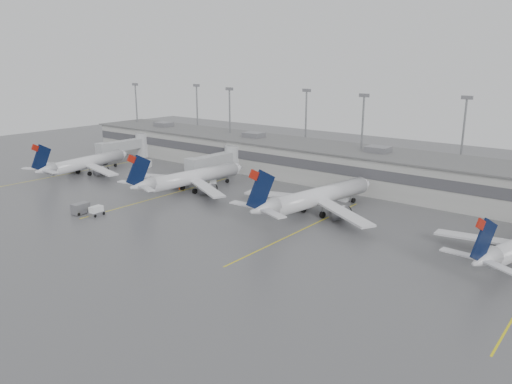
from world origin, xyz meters
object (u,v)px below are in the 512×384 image
Objects in this scene: jet_far_left at (84,163)px; jet_mid_right at (315,197)px; jet_mid_left at (190,177)px; baggage_tug at (96,212)px.

jet_mid_right is at bearing -2.46° from jet_far_left.
jet_mid_left is at bearing -0.82° from jet_far_left.
jet_mid_right reaches higher than jet_mid_left.
jet_mid_right is at bearing 11.09° from jet_mid_left.
jet_mid_right reaches higher than jet_far_left.
jet_mid_left is (32.66, 4.65, 0.13)m from jet_far_left.
jet_mid_left reaches higher than baggage_tug.
jet_mid_right is 40.68m from baggage_tug.
jet_mid_left is at bearing 82.74° from baggage_tug.
jet_far_left is 36.44m from baggage_tug.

